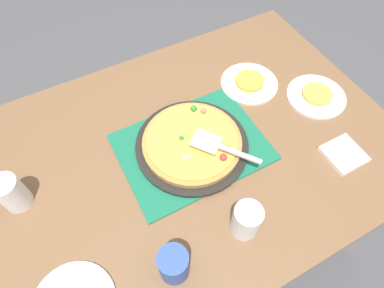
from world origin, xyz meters
TOP-DOWN VIEW (x-y plane):
  - ground_plane at (0.00, 0.00)m, footprint 8.00×8.00m
  - dining_table at (0.00, 0.00)m, footprint 1.40×1.00m
  - placemat at (0.00, 0.00)m, footprint 0.48×0.36m
  - pizza_pan at (0.00, 0.00)m, footprint 0.38×0.38m
  - pizza at (0.00, -0.00)m, footprint 0.33×0.33m
  - plate_near_left at (0.52, -0.02)m, footprint 0.22×0.22m
  - plate_far_right at (0.33, 0.15)m, footprint 0.22×0.22m
  - served_slice_left at (0.52, -0.02)m, footprint 0.11×0.11m
  - served_slice_right at (0.33, 0.15)m, footprint 0.11×0.11m
  - cup_near at (-0.00, -0.32)m, footprint 0.08×0.08m
  - cup_far at (-0.56, 0.07)m, footprint 0.08×0.08m
  - cup_corner at (-0.23, -0.33)m, footprint 0.08×0.08m
  - pizza_server at (0.06, -0.08)m, footprint 0.17×0.21m
  - napkin_stack at (0.43, -0.27)m, footprint 0.12×0.12m

SIDE VIEW (x-z plane):
  - ground_plane at x=0.00m, z-range 0.00..0.00m
  - dining_table at x=0.00m, z-range 0.27..1.02m
  - placemat at x=0.00m, z-range 0.75..0.76m
  - plate_near_left at x=0.52m, z-range 0.75..0.76m
  - plate_far_right at x=0.33m, z-range 0.75..0.76m
  - napkin_stack at x=0.43m, z-range 0.75..0.77m
  - pizza_pan at x=0.00m, z-range 0.76..0.77m
  - served_slice_left at x=0.52m, z-range 0.76..0.78m
  - served_slice_right at x=0.33m, z-range 0.76..0.78m
  - pizza at x=0.00m, z-range 0.76..0.81m
  - cup_near at x=0.00m, z-range 0.75..0.87m
  - cup_far at x=-0.56m, z-range 0.75..0.87m
  - cup_corner at x=-0.23m, z-range 0.75..0.87m
  - pizza_server at x=0.06m, z-range 0.81..0.82m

